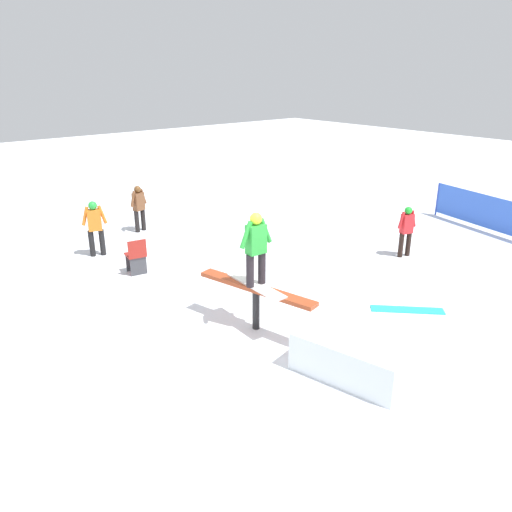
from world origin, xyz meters
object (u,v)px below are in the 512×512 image
object	(u,v)px
bystander_brown	(139,206)
folding_chair	(136,257)
main_rider_on_rail	(256,251)
loose_snowboard_white	(29,340)
bystander_red	(406,229)
rail_feature	(256,293)
bystander_orange	(95,226)
loose_snowboard_cyan	(407,310)

from	to	relation	value
bystander_brown	folding_chair	xyz separation A→B (m)	(-2.97, 1.64, -0.37)
main_rider_on_rail	loose_snowboard_white	distance (m)	4.47
folding_chair	bystander_red	bearing A→B (deg)	159.73
loose_snowboard_white	folding_chair	size ratio (longest dim) A/B	1.58
rail_feature	folding_chair	xyz separation A→B (m)	(3.95, 0.46, -0.33)
main_rider_on_rail	bystander_brown	xyz separation A→B (m)	(6.92, -1.19, -0.80)
main_rider_on_rail	rail_feature	bearing A→B (deg)	0.00
main_rider_on_rail	loose_snowboard_white	size ratio (longest dim) A/B	1.08
bystander_red	bystander_brown	bearing A→B (deg)	-39.49
rail_feature	bystander_red	bearing A→B (deg)	-97.64
main_rider_on_rail	folding_chair	distance (m)	4.15
main_rider_on_rail	folding_chair	bearing A→B (deg)	9.34
rail_feature	folding_chair	bearing A→B (deg)	-6.16
bystander_orange	bystander_brown	xyz separation A→B (m)	(1.18, -1.87, -0.04)
main_rider_on_rail	loose_snowboard_cyan	bearing A→B (deg)	-113.55
main_rider_on_rail	bystander_brown	bearing A→B (deg)	-6.99
bystander_orange	bystander_red	world-z (taller)	bystander_orange
loose_snowboard_cyan	rail_feature	bearing A→B (deg)	19.30
loose_snowboard_cyan	bystander_brown	bearing A→B (deg)	-32.96
loose_snowboard_cyan	loose_snowboard_white	distance (m)	7.38
rail_feature	bystander_brown	distance (m)	7.02
bystander_brown	loose_snowboard_white	xyz separation A→B (m)	(-4.61, 4.68, -0.77)
bystander_red	loose_snowboard_white	world-z (taller)	bystander_red
loose_snowboard_cyan	loose_snowboard_white	bearing A→B (deg)	15.25
rail_feature	loose_snowboard_white	xyz separation A→B (m)	(2.31, 3.49, -0.74)
rail_feature	bystander_orange	xyz separation A→B (m)	(5.74, 0.68, 0.08)
rail_feature	bystander_brown	size ratio (longest dim) A/B	1.82
loose_snowboard_white	bystander_red	bearing A→B (deg)	-79.08
bystander_orange	bystander_red	bearing A→B (deg)	-20.53
bystander_orange	loose_snowboard_cyan	world-z (taller)	bystander_orange
rail_feature	bystander_red	world-z (taller)	bystander_red
rail_feature	main_rider_on_rail	distance (m)	0.84
folding_chair	main_rider_on_rail	bearing A→B (deg)	106.45
bystander_brown	loose_snowboard_white	distance (m)	6.61
loose_snowboard_cyan	folding_chair	size ratio (longest dim) A/B	1.68
rail_feature	bystander_brown	world-z (taller)	bystander_brown
folding_chair	loose_snowboard_white	bearing A→B (deg)	38.33
loose_snowboard_white	folding_chair	xyz separation A→B (m)	(1.64, -3.03, 0.40)
loose_snowboard_cyan	loose_snowboard_white	xyz separation A→B (m)	(3.73, 6.37, 0.00)
loose_snowboard_cyan	folding_chair	distance (m)	6.33
bystander_red	bystander_orange	bearing A→B (deg)	-23.66
bystander_orange	bystander_red	size ratio (longest dim) A/B	1.09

